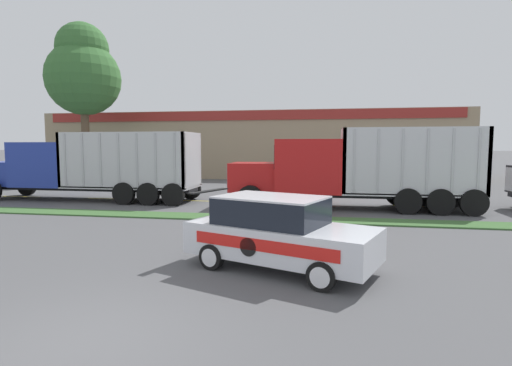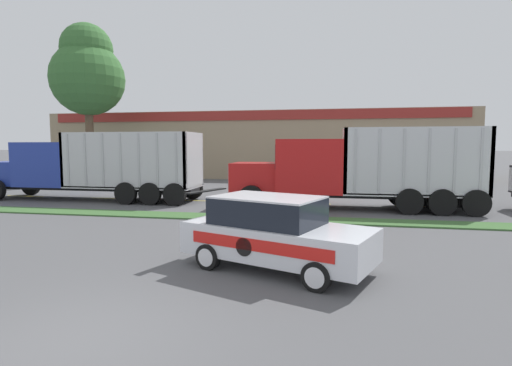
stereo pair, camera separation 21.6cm
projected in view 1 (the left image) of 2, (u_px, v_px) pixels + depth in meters
name	position (u px, v px, depth m)	size (l,w,h in m)	color
ground_plane	(86.00, 343.00, 5.81)	(600.00, 600.00, 0.00)	#515154
grass_verge	(239.00, 218.00, 15.89)	(120.00, 1.34, 0.06)	#3D6633
centre_line_2	(21.00, 196.00, 22.87)	(2.40, 0.14, 0.01)	yellow
centre_line_3	(108.00, 199.00, 21.93)	(2.40, 0.14, 0.01)	yellow
centre_line_4	(202.00, 201.00, 21.00)	(2.40, 0.14, 0.01)	yellow
centre_line_5	(305.00, 203.00, 20.06)	(2.40, 0.14, 0.01)	yellow
centre_line_6	(418.00, 206.00, 19.12)	(2.40, 0.14, 0.01)	yellow
dump_truck_lead	(331.00, 172.00, 18.51)	(11.13, 2.86, 3.67)	black
dump_truck_mid	(72.00, 169.00, 21.42)	(11.72, 2.84, 3.57)	black
rally_car	(278.00, 232.00, 9.28)	(4.73, 3.26, 1.73)	silver
store_building_backdrop	(254.00, 145.00, 40.36)	(37.97, 12.10, 5.97)	#9E896B
tree_behind_centre	(83.00, 72.00, 31.59)	(5.78, 5.78, 12.58)	brown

